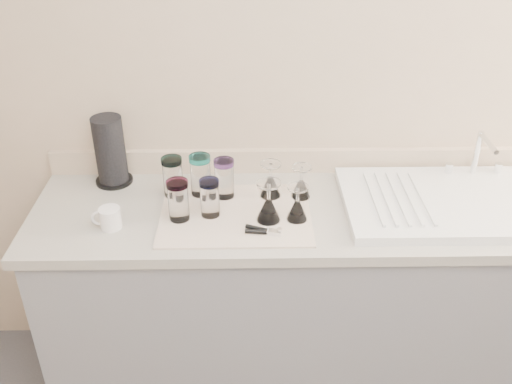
{
  "coord_description": "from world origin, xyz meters",
  "views": [
    {
      "loc": [
        -0.22,
        -0.6,
        2.05
      ],
      "look_at": [
        -0.19,
        1.15,
        1.0
      ],
      "focal_mm": 40.0,
      "sensor_mm": 36.0,
      "label": 1
    }
  ],
  "objects_px": {
    "tumbler_magenta": "(178,200)",
    "can_opener": "(263,231)",
    "goblet_front_left": "(269,207)",
    "goblet_back_left": "(271,185)",
    "goblet_front_right": "(297,208)",
    "tumbler_teal": "(173,176)",
    "goblet_back_right": "(301,187)",
    "tumbler_cyan": "(200,175)",
    "tumbler_blue": "(210,198)",
    "white_mug": "(109,218)",
    "sink_unit": "(453,202)",
    "paper_towel_roll": "(110,151)",
    "tumbler_purple": "(224,178)"
  },
  "relations": [
    {
      "from": "tumbler_magenta",
      "to": "can_opener",
      "type": "xyz_separation_m",
      "value": [
        0.3,
        -0.1,
        -0.07
      ]
    },
    {
      "from": "goblet_front_left",
      "to": "goblet_back_left",
      "type": "bearing_deg",
      "value": 85.34
    },
    {
      "from": "goblet_back_left",
      "to": "goblet_front_right",
      "type": "xyz_separation_m",
      "value": [
        0.09,
        -0.16,
        -0.0
      ]
    },
    {
      "from": "tumbler_magenta",
      "to": "goblet_front_right",
      "type": "bearing_deg",
      "value": -1.27
    },
    {
      "from": "tumbler_teal",
      "to": "goblet_back_right",
      "type": "distance_m",
      "value": 0.49
    },
    {
      "from": "tumbler_magenta",
      "to": "goblet_back_right",
      "type": "height_order",
      "value": "tumbler_magenta"
    },
    {
      "from": "tumbler_cyan",
      "to": "tumbler_blue",
      "type": "height_order",
      "value": "tumbler_cyan"
    },
    {
      "from": "tumbler_teal",
      "to": "white_mug",
      "type": "distance_m",
      "value": 0.3
    },
    {
      "from": "tumbler_teal",
      "to": "white_mug",
      "type": "height_order",
      "value": "tumbler_teal"
    },
    {
      "from": "sink_unit",
      "to": "paper_towel_roll",
      "type": "relative_size",
      "value": 2.94
    },
    {
      "from": "tumbler_blue",
      "to": "goblet_back_left",
      "type": "bearing_deg",
      "value": 30.47
    },
    {
      "from": "tumbler_teal",
      "to": "tumbler_blue",
      "type": "bearing_deg",
      "value": -44.4
    },
    {
      "from": "tumbler_blue",
      "to": "goblet_front_right",
      "type": "height_order",
      "value": "tumbler_blue"
    },
    {
      "from": "paper_towel_roll",
      "to": "white_mug",
      "type": "bearing_deg",
      "value": -81.19
    },
    {
      "from": "tumbler_blue",
      "to": "paper_towel_roll",
      "type": "height_order",
      "value": "paper_towel_roll"
    },
    {
      "from": "tumbler_cyan",
      "to": "paper_towel_roll",
      "type": "distance_m",
      "value": 0.38
    },
    {
      "from": "tumbler_cyan",
      "to": "goblet_back_left",
      "type": "bearing_deg",
      "value": -4.34
    },
    {
      "from": "tumbler_blue",
      "to": "can_opener",
      "type": "bearing_deg",
      "value": -32.38
    },
    {
      "from": "goblet_back_left",
      "to": "paper_towel_roll",
      "type": "height_order",
      "value": "paper_towel_roll"
    },
    {
      "from": "sink_unit",
      "to": "tumbler_blue",
      "type": "xyz_separation_m",
      "value": [
        -0.91,
        -0.06,
        0.06
      ]
    },
    {
      "from": "sink_unit",
      "to": "tumbler_blue",
      "type": "bearing_deg",
      "value": -176.44
    },
    {
      "from": "goblet_back_right",
      "to": "goblet_front_right",
      "type": "height_order",
      "value": "goblet_front_right"
    },
    {
      "from": "tumbler_magenta",
      "to": "paper_towel_roll",
      "type": "xyz_separation_m",
      "value": [
        -0.29,
        0.29,
        0.05
      ]
    },
    {
      "from": "tumbler_purple",
      "to": "paper_towel_roll",
      "type": "xyz_separation_m",
      "value": [
        -0.45,
        0.13,
        0.05
      ]
    },
    {
      "from": "tumbler_teal",
      "to": "tumbler_blue",
      "type": "height_order",
      "value": "tumbler_teal"
    },
    {
      "from": "tumbler_blue",
      "to": "tumbler_purple",
      "type": "bearing_deg",
      "value": 70.09
    },
    {
      "from": "tumbler_teal",
      "to": "tumbler_cyan",
      "type": "relative_size",
      "value": 0.97
    },
    {
      "from": "goblet_front_right",
      "to": "paper_towel_roll",
      "type": "relative_size",
      "value": 0.48
    },
    {
      "from": "tumbler_teal",
      "to": "goblet_back_left",
      "type": "height_order",
      "value": "tumbler_teal"
    },
    {
      "from": "goblet_front_left",
      "to": "white_mug",
      "type": "xyz_separation_m",
      "value": [
        -0.56,
        -0.03,
        -0.02
      ]
    },
    {
      "from": "tumbler_purple",
      "to": "goblet_front_right",
      "type": "bearing_deg",
      "value": -32.0
    },
    {
      "from": "tumbler_teal",
      "to": "goblet_front_right",
      "type": "height_order",
      "value": "tumbler_teal"
    },
    {
      "from": "tumbler_purple",
      "to": "can_opener",
      "type": "xyz_separation_m",
      "value": [
        0.14,
        -0.25,
        -0.07
      ]
    },
    {
      "from": "goblet_front_left",
      "to": "can_opener",
      "type": "distance_m",
      "value": 0.1
    },
    {
      "from": "sink_unit",
      "to": "tumbler_magenta",
      "type": "distance_m",
      "value": 1.03
    },
    {
      "from": "tumbler_cyan",
      "to": "goblet_back_right",
      "type": "xyz_separation_m",
      "value": [
        0.38,
        -0.03,
        -0.04
      ]
    },
    {
      "from": "tumbler_magenta",
      "to": "goblet_front_right",
      "type": "distance_m",
      "value": 0.42
    },
    {
      "from": "goblet_front_left",
      "to": "paper_towel_roll",
      "type": "height_order",
      "value": "paper_towel_roll"
    },
    {
      "from": "sink_unit",
      "to": "goblet_back_left",
      "type": "relative_size",
      "value": 5.82
    },
    {
      "from": "sink_unit",
      "to": "tumbler_cyan",
      "type": "distance_m",
      "value": 0.96
    },
    {
      "from": "goblet_front_right",
      "to": "can_opener",
      "type": "distance_m",
      "value": 0.16
    },
    {
      "from": "sink_unit",
      "to": "can_opener",
      "type": "height_order",
      "value": "sink_unit"
    },
    {
      "from": "goblet_front_left",
      "to": "can_opener",
      "type": "bearing_deg",
      "value": -103.74
    },
    {
      "from": "tumbler_cyan",
      "to": "tumbler_magenta",
      "type": "xyz_separation_m",
      "value": [
        -0.07,
        -0.18,
        -0.0
      ]
    },
    {
      "from": "tumbler_blue",
      "to": "sink_unit",
      "type": "bearing_deg",
      "value": 3.56
    },
    {
      "from": "tumbler_teal",
      "to": "goblet_back_right",
      "type": "xyz_separation_m",
      "value": [
        0.49,
        -0.02,
        -0.04
      ]
    },
    {
      "from": "goblet_front_left",
      "to": "goblet_front_right",
      "type": "distance_m",
      "value": 0.1
    },
    {
      "from": "tumbler_magenta",
      "to": "white_mug",
      "type": "xyz_separation_m",
      "value": [
        -0.24,
        -0.04,
        -0.05
      ]
    },
    {
      "from": "sink_unit",
      "to": "tumbler_magenta",
      "type": "xyz_separation_m",
      "value": [
        -1.02,
        -0.08,
        0.07
      ]
    },
    {
      "from": "tumbler_teal",
      "to": "tumbler_purple",
      "type": "height_order",
      "value": "tumbler_teal"
    }
  ]
}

